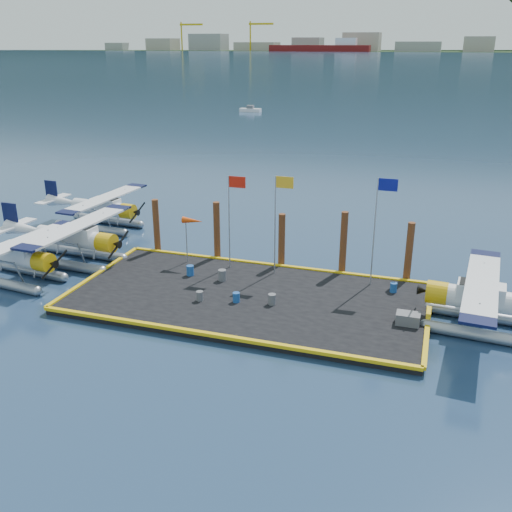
{
  "coord_description": "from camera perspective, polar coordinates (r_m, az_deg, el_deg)",
  "views": [
    {
      "loc": [
        9.68,
        -28.23,
        14.08
      ],
      "look_at": [
        -0.14,
        2.0,
        2.09
      ],
      "focal_mm": 40.0,
      "sensor_mm": 36.0,
      "label": 1
    }
  ],
  "objects": [
    {
      "name": "drum_0",
      "position": [
        35.7,
        -6.6,
        -1.45
      ],
      "size": [
        0.45,
        0.45,
        0.64
      ],
      "primitive_type": "cylinder",
      "color": "#1A4891",
      "rests_on": "dock"
    },
    {
      "name": "drum_3",
      "position": [
        32.23,
        -5.65,
        -4.0
      ],
      "size": [
        0.4,
        0.4,
        0.56
      ],
      "primitive_type": "cylinder",
      "color": "#545459",
      "rests_on": "dock"
    },
    {
      "name": "windsock",
      "position": [
        36.87,
        -6.38,
        3.42
      ],
      "size": [
        1.4,
        0.44,
        3.12
      ],
      "color": "#9A9BA3",
      "rests_on": "dock"
    },
    {
      "name": "piling_1",
      "position": [
        38.23,
        -3.93,
        2.36
      ],
      "size": [
        0.44,
        0.44,
        4.2
      ],
      "primitive_type": "cylinder",
      "color": "#4D2E16",
      "rests_on": "ground"
    },
    {
      "name": "piling_0",
      "position": [
        40.09,
        -9.92,
        2.82
      ],
      "size": [
        0.44,
        0.44,
        4.0
      ],
      "primitive_type": "cylinder",
      "color": "#4D2E16",
      "rests_on": "ground"
    },
    {
      "name": "piling_3",
      "position": [
        36.05,
        8.72,
        1.1
      ],
      "size": [
        0.44,
        0.44,
        4.3
      ],
      "primitive_type": "cylinder",
      "color": "#4D2E16",
      "rests_on": "ground"
    },
    {
      "name": "seaplane_b",
      "position": [
        39.97,
        -17.74,
        1.47
      ],
      "size": [
        9.42,
        10.38,
        3.69
      ],
      "rotation": [
        0.0,
        0.0,
        -1.63
      ],
      "color": "gray",
      "rests_on": "ground"
    },
    {
      "name": "seaplane_c",
      "position": [
        47.06,
        -15.14,
        4.45
      ],
      "size": [
        8.87,
        9.78,
        3.47
      ],
      "rotation": [
        0.0,
        0.0,
        -1.65
      ],
      "color": "gray",
      "rests_on": "ground"
    },
    {
      "name": "drum_4",
      "position": [
        34.1,
        13.59,
        -3.08
      ],
      "size": [
        0.4,
        0.4,
        0.57
      ],
      "primitive_type": "cylinder",
      "color": "#1A4891",
      "rests_on": "dock"
    },
    {
      "name": "piling_2",
      "position": [
        36.92,
        2.58,
        1.39
      ],
      "size": [
        0.44,
        0.44,
        3.8
      ],
      "primitive_type": "cylinder",
      "color": "#4D2E16",
      "rests_on": "ground"
    },
    {
      "name": "ground",
      "position": [
        33.0,
        -0.84,
        -4.59
      ],
      "size": [
        4000.0,
        4000.0,
        0.0
      ],
      "primitive_type": "plane",
      "color": "#183048",
      "rests_on": "ground"
    },
    {
      "name": "dock_bumpers",
      "position": [
        32.79,
        -0.85,
        -3.82
      ],
      "size": [
        20.25,
        10.25,
        0.18
      ],
      "primitive_type": null,
      "color": "gold",
      "rests_on": "dock"
    },
    {
      "name": "flagpole_red",
      "position": [
        35.54,
        -2.41,
        4.84
      ],
      "size": [
        1.14,
        0.08,
        6.0
      ],
      "color": "#9A9BA3",
      "rests_on": "dock"
    },
    {
      "name": "flagpole_blue",
      "position": [
        33.51,
        12.19,
        3.91
      ],
      "size": [
        1.14,
        0.08,
        6.5
      ],
      "color": "#9A9BA3",
      "rests_on": "dock"
    },
    {
      "name": "flagpole_yellow",
      "position": [
        34.61,
        2.26,
        4.61
      ],
      "size": [
        1.14,
        0.08,
        6.2
      ],
      "color": "#9A9BA3",
      "rests_on": "dock"
    },
    {
      "name": "crate",
      "position": [
        30.54,
        14.95,
        -6.07
      ],
      "size": [
        1.21,
        0.8,
        0.6
      ],
      "primitive_type": "cube",
      "color": "#545459",
      "rests_on": "dock"
    },
    {
      "name": "dock",
      "position": [
        32.91,
        -0.84,
        -4.28
      ],
      "size": [
        20.0,
        10.0,
        0.4
      ],
      "primitive_type": "cube",
      "color": "black",
      "rests_on": "ground"
    },
    {
      "name": "drum_5",
      "position": [
        34.77,
        -3.4,
        -1.93
      ],
      "size": [
        0.49,
        0.49,
        0.69
      ],
      "primitive_type": "cylinder",
      "color": "#545459",
      "rests_on": "dock"
    },
    {
      "name": "drum_1",
      "position": [
        31.94,
        -1.99,
        -4.15
      ],
      "size": [
        0.4,
        0.4,
        0.56
      ],
      "primitive_type": "cylinder",
      "color": "#1A4891",
      "rests_on": "dock"
    },
    {
      "name": "seaplane_a",
      "position": [
        38.24,
        -23.06,
        -0.24
      ],
      "size": [
        8.86,
        9.78,
        3.46
      ],
      "rotation": [
        0.0,
        0.0,
        -1.69
      ],
      "color": "gray",
      "rests_on": "ground"
    },
    {
      "name": "drum_2",
      "position": [
        31.64,
        1.61,
        -4.34
      ],
      "size": [
        0.43,
        0.43,
        0.61
      ],
      "primitive_type": "cylinder",
      "color": "#545459",
      "rests_on": "dock"
    },
    {
      "name": "piling_4",
      "position": [
        35.75,
        15.03,
        0.18
      ],
      "size": [
        0.44,
        0.44,
        4.0
      ],
      "primitive_type": "cylinder",
      "color": "#4D2E16",
      "rests_on": "ground"
    },
    {
      "name": "seaplane_d",
      "position": [
        31.43,
        22.17,
        -4.44
      ],
      "size": [
        9.16,
        10.11,
        3.58
      ],
      "rotation": [
        0.0,
        0.0,
        1.49
      ],
      "color": "gray",
      "rests_on": "ground"
    }
  ]
}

